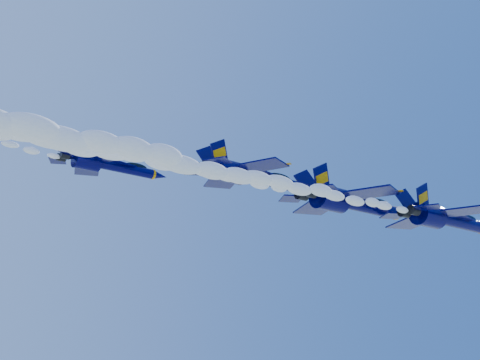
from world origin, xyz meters
TOP-DOWN VIEW (x-y plane):
  - jet_lead at (17.62, -13.36)m, footprint 18.42×15.11m
  - smoke_trail_jet_lead at (-17.33, -13.36)m, footprint 54.16×2.35m
  - jet_second at (8.75, -5.94)m, footprint 20.10×16.49m
  - smoke_trail_jet_second at (-26.93, -5.94)m, footprint 54.16×2.56m
  - jet_third at (-2.05, 0.95)m, footprint 18.01×14.78m
  - jet_fourth at (-15.77, 13.76)m, footprint 15.46×12.69m

SIDE VIEW (x-z plane):
  - smoke_trail_jet_lead at x=-17.33m, z-range 148.63..150.74m
  - jet_lead at x=17.62m, z-range 146.74..153.58m
  - smoke_trail_jet_second at x=-26.93m, z-range 150.75..153.06m
  - jet_second at x=8.75m, z-range 148.66..156.13m
  - jet_third at x=-2.05m, z-range 152.27..158.97m
  - jet_fourth at x=-15.77m, z-range 154.86..160.60m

